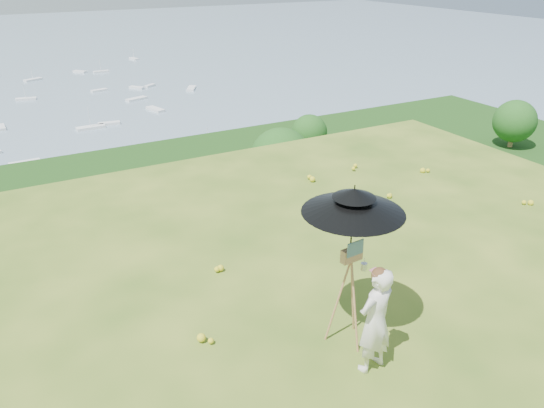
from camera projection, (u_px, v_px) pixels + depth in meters
ground at (385, 273)px, 9.07m from camera, size 14.00×14.00×0.00m
forest_slope at (112, 360)px, 49.13m from camera, size 140.00×56.00×22.00m
shoreline_tier at (57, 242)px, 83.88m from camera, size 170.00×28.00×8.00m
slope_trees at (90, 226)px, 43.22m from camera, size 110.00×50.00×6.00m
harbor_town at (50, 205)px, 81.13m from camera, size 110.00×22.00×5.00m
wildflowers at (376, 264)px, 9.24m from camera, size 10.00×10.50×0.12m
painter at (375, 320)px, 6.68m from camera, size 0.61×0.45×1.51m
field_easel at (349, 292)px, 7.16m from camera, size 0.66×0.66×1.61m
sun_umbrella at (352, 223)px, 6.74m from camera, size 1.48×1.48×1.04m
painter_cap at (380, 272)px, 6.38m from camera, size 0.23×0.26×0.10m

